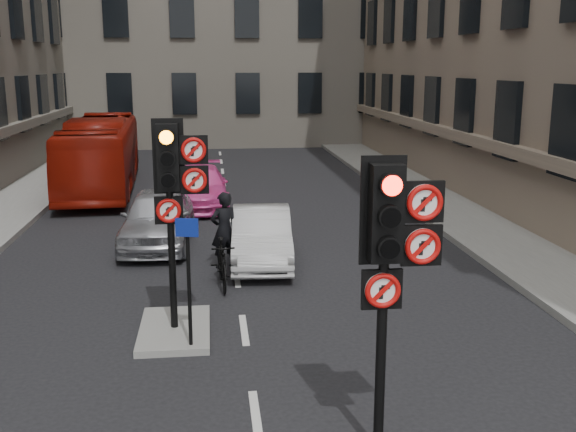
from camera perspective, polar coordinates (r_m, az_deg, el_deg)
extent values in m
cube|color=gray|center=(20.17, 16.03, -0.58)|extent=(3.00, 50.00, 0.16)
cube|color=gray|center=(11.99, -9.56, -9.47)|extent=(1.20, 2.00, 0.12)
cylinder|color=black|center=(8.08, 7.85, -11.95)|extent=(0.12, 0.12, 2.40)
cube|color=black|center=(7.52, 8.25, 0.26)|extent=(0.36, 0.28, 1.10)
cube|color=black|center=(7.65, 8.01, 0.47)|extent=(0.52, 0.03, 1.25)
cylinder|color=#FF1407|center=(7.22, 8.83, 2.55)|extent=(0.22, 0.01, 0.22)
cylinder|color=black|center=(7.29, 8.74, -0.16)|extent=(0.22, 0.01, 0.22)
cylinder|color=black|center=(7.38, 8.65, -2.81)|extent=(0.22, 0.01, 0.22)
cube|color=black|center=(7.60, 11.38, 1.19)|extent=(0.47, 0.05, 0.47)
cylinder|color=white|center=(7.56, 11.48, 1.13)|extent=(0.41, 0.02, 0.41)
torus|color=#BF0C0A|center=(7.55, 11.51, 1.10)|extent=(0.41, 0.06, 0.41)
cube|color=#BF0C0A|center=(7.54, 11.52, 1.10)|extent=(0.25, 0.01, 0.25)
cube|color=black|center=(7.71, 11.22, -2.46)|extent=(0.47, 0.05, 0.47)
cylinder|color=white|center=(7.67, 11.31, -2.53)|extent=(0.41, 0.02, 0.41)
torus|color=#BF0C0A|center=(7.66, 11.35, -2.56)|extent=(0.41, 0.06, 0.41)
cube|color=#BF0C0A|center=(7.66, 11.36, -2.57)|extent=(0.25, 0.01, 0.25)
cube|color=black|center=(7.74, 7.94, -6.15)|extent=(0.47, 0.05, 0.47)
cylinder|color=white|center=(7.70, 8.01, -6.25)|extent=(0.41, 0.02, 0.41)
torus|color=#BF0C0A|center=(7.69, 8.04, -6.28)|extent=(0.41, 0.06, 0.41)
cube|color=#BF0C0A|center=(7.68, 8.05, -6.30)|extent=(0.25, 0.01, 0.25)
cylinder|color=black|center=(11.58, -9.79, -3.69)|extent=(0.12, 0.12, 2.40)
cube|color=black|center=(11.22, -10.13, 4.92)|extent=(0.36, 0.28, 1.10)
cube|color=black|center=(11.34, -10.09, 5.01)|extent=(0.52, 0.03, 1.25)
cylinder|color=orange|center=(10.93, -10.27, 6.56)|extent=(0.22, 0.02, 0.22)
cylinder|color=black|center=(10.97, -10.20, 4.75)|extent=(0.22, 0.02, 0.22)
cylinder|color=black|center=(11.03, -10.13, 2.95)|extent=(0.22, 0.02, 0.22)
cube|color=black|center=(11.16, -7.99, 5.58)|extent=(0.47, 0.05, 0.47)
cylinder|color=white|center=(11.12, -8.00, 5.55)|extent=(0.41, 0.02, 0.41)
torus|color=#BF0C0A|center=(11.11, -8.00, 5.54)|extent=(0.41, 0.06, 0.41)
cube|color=#BF0C0A|center=(11.10, -8.00, 5.54)|extent=(0.25, 0.02, 0.25)
cube|color=black|center=(11.24, -7.92, 3.05)|extent=(0.47, 0.05, 0.47)
cylinder|color=white|center=(11.20, -7.92, 3.01)|extent=(0.41, 0.02, 0.41)
torus|color=#BF0C0A|center=(11.18, -7.92, 3.00)|extent=(0.41, 0.06, 0.41)
cube|color=#BF0C0A|center=(11.18, -7.92, 3.00)|extent=(0.25, 0.02, 0.25)
cube|color=black|center=(11.35, -10.06, 0.50)|extent=(0.47, 0.05, 0.47)
cylinder|color=white|center=(11.31, -10.07, 0.45)|extent=(0.41, 0.02, 0.41)
torus|color=#BF0C0A|center=(11.29, -10.08, 0.44)|extent=(0.41, 0.06, 0.41)
cube|color=#BF0C0A|center=(11.29, -10.08, 0.43)|extent=(0.25, 0.02, 0.25)
imported|color=#ACAEB4|center=(17.53, -10.96, -0.14)|extent=(1.88, 4.29, 1.44)
imported|color=silver|center=(15.76, -2.26, -1.68)|extent=(1.57, 3.92, 1.27)
imported|color=#F046A4|center=(22.16, -7.46, 2.45)|extent=(1.88, 4.42, 1.27)
imported|color=maroon|center=(25.70, -15.57, 5.07)|extent=(2.78, 9.66, 2.66)
imported|color=black|center=(14.12, -5.60, -4.04)|extent=(0.57, 1.68, 0.99)
imported|color=black|center=(15.31, -5.43, -1.21)|extent=(0.75, 0.62, 1.77)
cylinder|color=black|center=(10.85, -8.38, -5.68)|extent=(0.06, 0.06, 2.07)
cube|color=navy|center=(10.55, -8.55, -0.97)|extent=(0.36, 0.12, 0.29)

